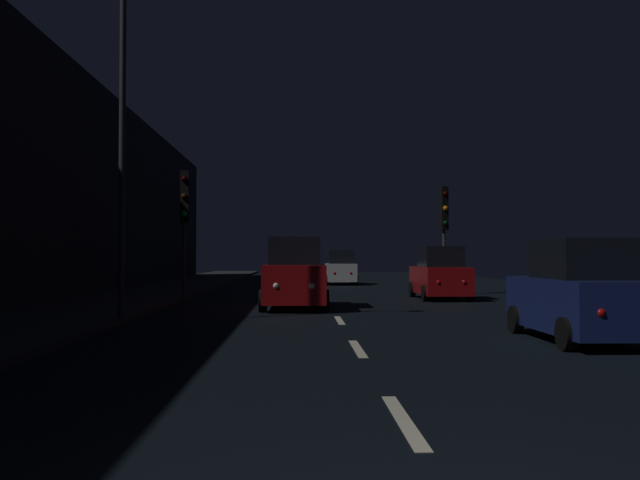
{
  "coord_description": "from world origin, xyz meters",
  "views": [
    {
      "loc": [
        -1.05,
        -3.62,
        1.64
      ],
      "look_at": [
        -0.36,
        17.76,
        2.19
      ],
      "focal_mm": 37.06,
      "sensor_mm": 36.0,
      "label": 1
    }
  ],
  "objects_px": {
    "streetlamp_overhead": "(139,101)",
    "car_approaching_headlights": "(294,276)",
    "car_distant_taillights": "(340,269)",
    "car_parked_right_far": "(440,275)",
    "traffic_light_far_right": "(444,217)",
    "traffic_light_far_left": "(185,207)",
    "car_parked_right_near": "(580,294)"
  },
  "relations": [
    {
      "from": "streetlamp_overhead",
      "to": "car_distant_taillights",
      "type": "relative_size",
      "value": 2.13
    },
    {
      "from": "car_parked_right_near",
      "to": "streetlamp_overhead",
      "type": "bearing_deg",
      "value": 68.5
    },
    {
      "from": "streetlamp_overhead",
      "to": "car_approaching_headlights",
      "type": "height_order",
      "value": "streetlamp_overhead"
    },
    {
      "from": "car_parked_right_near",
      "to": "car_parked_right_far",
      "type": "distance_m",
      "value": 12.77
    },
    {
      "from": "car_distant_taillights",
      "to": "car_parked_right_far",
      "type": "bearing_deg",
      "value": -167.62
    },
    {
      "from": "car_distant_taillights",
      "to": "car_parked_right_far",
      "type": "height_order",
      "value": "car_parked_right_far"
    },
    {
      "from": "car_distant_taillights",
      "to": "car_parked_right_near",
      "type": "distance_m",
      "value": 26.61
    },
    {
      "from": "traffic_light_far_left",
      "to": "car_parked_right_far",
      "type": "xyz_separation_m",
      "value": [
        9.66,
        1.24,
        -2.54
      ]
    },
    {
      "from": "streetlamp_overhead",
      "to": "car_distant_taillights",
      "type": "height_order",
      "value": "streetlamp_overhead"
    },
    {
      "from": "traffic_light_far_right",
      "to": "car_parked_right_near",
      "type": "xyz_separation_m",
      "value": [
        -0.8,
        -15.6,
        -2.47
      ]
    },
    {
      "from": "car_approaching_headlights",
      "to": "car_parked_right_near",
      "type": "xyz_separation_m",
      "value": [
        5.62,
        -8.51,
        -0.13
      ]
    },
    {
      "from": "car_approaching_headlights",
      "to": "car_distant_taillights",
      "type": "xyz_separation_m",
      "value": [
        2.62,
        17.93,
        -0.11
      ]
    },
    {
      "from": "streetlamp_overhead",
      "to": "car_approaching_headlights",
      "type": "xyz_separation_m",
      "value": [
        3.83,
        4.79,
        -4.49
      ]
    },
    {
      "from": "streetlamp_overhead",
      "to": "car_parked_right_near",
      "type": "bearing_deg",
      "value": -21.5
    },
    {
      "from": "car_distant_taillights",
      "to": "traffic_light_far_left",
      "type": "bearing_deg",
      "value": 155.93
    },
    {
      "from": "traffic_light_far_right",
      "to": "traffic_light_far_left",
      "type": "bearing_deg",
      "value": -80.2
    },
    {
      "from": "traffic_light_far_left",
      "to": "streetlamp_overhead",
      "type": "bearing_deg",
      "value": -2.48
    },
    {
      "from": "traffic_light_far_right",
      "to": "streetlamp_overhead",
      "type": "bearing_deg",
      "value": -52.26
    },
    {
      "from": "car_approaching_headlights",
      "to": "car_parked_right_far",
      "type": "distance_m",
      "value": 7.05
    },
    {
      "from": "traffic_light_far_right",
      "to": "car_distant_taillights",
      "type": "distance_m",
      "value": 11.75
    },
    {
      "from": "streetlamp_overhead",
      "to": "car_approaching_headlights",
      "type": "bearing_deg",
      "value": 51.31
    },
    {
      "from": "streetlamp_overhead",
      "to": "car_parked_right_near",
      "type": "distance_m",
      "value": 11.16
    },
    {
      "from": "car_parked_right_far",
      "to": "traffic_light_far_left",
      "type": "bearing_deg",
      "value": 97.29
    },
    {
      "from": "traffic_light_far_left",
      "to": "streetlamp_overhead",
      "type": "xyz_separation_m",
      "value": [
        0.21,
        -7.81,
        2.05
      ]
    },
    {
      "from": "streetlamp_overhead",
      "to": "traffic_light_far_left",
      "type": "bearing_deg",
      "value": 91.52
    },
    {
      "from": "car_distant_taillights",
      "to": "car_parked_right_near",
      "type": "relative_size",
      "value": 1.02
    },
    {
      "from": "traffic_light_far_right",
      "to": "streetlamp_overhead",
      "type": "distance_m",
      "value": 15.83
    },
    {
      "from": "streetlamp_overhead",
      "to": "car_parked_right_far",
      "type": "distance_m",
      "value": 13.86
    },
    {
      "from": "traffic_light_far_right",
      "to": "car_parked_right_near",
      "type": "relative_size",
      "value": 1.19
    },
    {
      "from": "traffic_light_far_left",
      "to": "car_distant_taillights",
      "type": "xyz_separation_m",
      "value": [
        6.66,
        14.91,
        -2.55
      ]
    },
    {
      "from": "traffic_light_far_left",
      "to": "car_approaching_headlights",
      "type": "relative_size",
      "value": 1.07
    },
    {
      "from": "streetlamp_overhead",
      "to": "traffic_light_far_right",
      "type": "bearing_deg",
      "value": 49.18
    }
  ]
}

